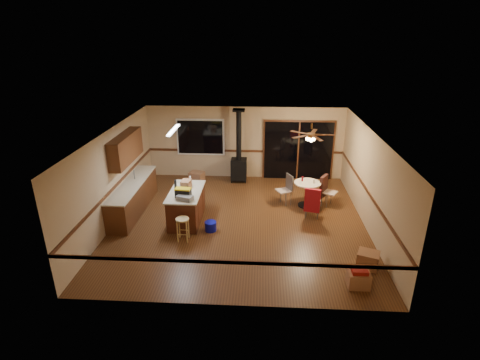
# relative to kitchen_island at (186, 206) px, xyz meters

# --- Properties ---
(floor) EXTENTS (7.00, 7.00, 0.00)m
(floor) POSITION_rel_kitchen_island_xyz_m (1.50, 0.00, -0.45)
(floor) COLOR #512E16
(floor) RESTS_ON ground
(ceiling) EXTENTS (7.00, 7.00, 0.00)m
(ceiling) POSITION_rel_kitchen_island_xyz_m (1.50, 0.00, 2.15)
(ceiling) COLOR silver
(ceiling) RESTS_ON ground
(wall_back) EXTENTS (7.00, 0.00, 7.00)m
(wall_back) POSITION_rel_kitchen_island_xyz_m (1.50, 3.50, 0.85)
(wall_back) COLOR tan
(wall_back) RESTS_ON ground
(wall_front) EXTENTS (7.00, 0.00, 7.00)m
(wall_front) POSITION_rel_kitchen_island_xyz_m (1.50, -3.50, 0.85)
(wall_front) COLOR tan
(wall_front) RESTS_ON ground
(wall_left) EXTENTS (0.00, 7.00, 7.00)m
(wall_left) POSITION_rel_kitchen_island_xyz_m (-2.00, 0.00, 0.85)
(wall_left) COLOR tan
(wall_left) RESTS_ON ground
(wall_right) EXTENTS (0.00, 7.00, 7.00)m
(wall_right) POSITION_rel_kitchen_island_xyz_m (5.00, 0.00, 0.85)
(wall_right) COLOR tan
(wall_right) RESTS_ON ground
(chair_rail) EXTENTS (7.00, 7.00, 0.08)m
(chair_rail) POSITION_rel_kitchen_island_xyz_m (1.50, 0.00, 0.55)
(chair_rail) COLOR #4A2512
(chair_rail) RESTS_ON ground
(window) EXTENTS (1.72, 0.10, 1.32)m
(window) POSITION_rel_kitchen_island_xyz_m (-0.10, 3.45, 1.05)
(window) COLOR black
(window) RESTS_ON ground
(sliding_door) EXTENTS (2.52, 0.10, 2.10)m
(sliding_door) POSITION_rel_kitchen_island_xyz_m (3.40, 3.45, 0.60)
(sliding_door) COLOR black
(sliding_door) RESTS_ON ground
(lower_cabinets) EXTENTS (0.60, 3.00, 0.86)m
(lower_cabinets) POSITION_rel_kitchen_island_xyz_m (-1.70, 0.50, -0.02)
(lower_cabinets) COLOR #562D16
(lower_cabinets) RESTS_ON ground
(countertop) EXTENTS (0.64, 3.04, 0.04)m
(countertop) POSITION_rel_kitchen_island_xyz_m (-1.70, 0.50, 0.43)
(countertop) COLOR beige
(countertop) RESTS_ON lower_cabinets
(upper_cabinets) EXTENTS (0.35, 2.00, 0.80)m
(upper_cabinets) POSITION_rel_kitchen_island_xyz_m (-1.83, 0.70, 1.45)
(upper_cabinets) COLOR #562D16
(upper_cabinets) RESTS_ON ground
(kitchen_island) EXTENTS (0.88, 1.68, 0.90)m
(kitchen_island) POSITION_rel_kitchen_island_xyz_m (0.00, 0.00, 0.00)
(kitchen_island) COLOR #4D2113
(kitchen_island) RESTS_ON ground
(wood_stove) EXTENTS (0.55, 0.50, 2.52)m
(wood_stove) POSITION_rel_kitchen_island_xyz_m (1.30, 3.05, 0.28)
(wood_stove) COLOR black
(wood_stove) RESTS_ON ground
(ceiling_fan) EXTENTS (0.24, 0.24, 0.55)m
(ceiling_fan) POSITION_rel_kitchen_island_xyz_m (3.50, 1.13, 1.76)
(ceiling_fan) COLOR brown
(ceiling_fan) RESTS_ON ceiling
(fluorescent_strip) EXTENTS (0.10, 1.20, 0.04)m
(fluorescent_strip) POSITION_rel_kitchen_island_xyz_m (-0.30, 0.30, 2.11)
(fluorescent_strip) COLOR white
(fluorescent_strip) RESTS_ON ceiling
(toolbox_grey) EXTENTS (0.46, 0.35, 0.13)m
(toolbox_grey) POSITION_rel_kitchen_island_xyz_m (0.10, -0.58, 0.51)
(toolbox_grey) COLOR slate
(toolbox_grey) RESTS_ON kitchen_island
(toolbox_black) EXTENTS (0.43, 0.26, 0.23)m
(toolbox_black) POSITION_rel_kitchen_island_xyz_m (0.02, -0.40, 0.56)
(toolbox_black) COLOR black
(toolbox_black) RESTS_ON kitchen_island
(toolbox_yellow_lid) EXTENTS (0.44, 0.26, 0.03)m
(toolbox_yellow_lid) POSITION_rel_kitchen_island_xyz_m (0.02, -0.40, 0.69)
(toolbox_yellow_lid) COLOR gold
(toolbox_yellow_lid) RESTS_ON toolbox_black
(box_on_island) EXTENTS (0.28, 0.36, 0.22)m
(box_on_island) POSITION_rel_kitchen_island_xyz_m (-0.03, 0.25, 0.56)
(box_on_island) COLOR #966342
(box_on_island) RESTS_ON kitchen_island
(bottle_dark) EXTENTS (0.08, 0.08, 0.25)m
(bottle_dark) POSITION_rel_kitchen_island_xyz_m (-0.32, 0.19, 0.57)
(bottle_dark) COLOR black
(bottle_dark) RESTS_ON kitchen_island
(bottle_pink) EXTENTS (0.08, 0.08, 0.20)m
(bottle_pink) POSITION_rel_kitchen_island_xyz_m (0.05, 0.26, 0.55)
(bottle_pink) COLOR #D84C8C
(bottle_pink) RESTS_ON kitchen_island
(bottle_white) EXTENTS (0.07, 0.07, 0.16)m
(bottle_white) POSITION_rel_kitchen_island_xyz_m (0.00, 0.72, 0.53)
(bottle_white) COLOR white
(bottle_white) RESTS_ON kitchen_island
(bar_stool) EXTENTS (0.39, 0.39, 0.62)m
(bar_stool) POSITION_rel_kitchen_island_xyz_m (0.11, -1.09, -0.14)
(bar_stool) COLOR tan
(bar_stool) RESTS_ON floor
(blue_bucket) EXTENTS (0.33, 0.33, 0.26)m
(blue_bucket) POSITION_rel_kitchen_island_xyz_m (0.75, -0.57, -0.32)
(blue_bucket) COLOR #0B0FA4
(blue_bucket) RESTS_ON floor
(dining_table) EXTENTS (0.80, 0.80, 0.78)m
(dining_table) POSITION_rel_kitchen_island_xyz_m (3.50, 1.13, 0.07)
(dining_table) COLOR black
(dining_table) RESTS_ON ground
(glass_red) EXTENTS (0.07, 0.07, 0.15)m
(glass_red) POSITION_rel_kitchen_island_xyz_m (3.35, 1.23, 0.40)
(glass_red) COLOR #590C14
(glass_red) RESTS_ON dining_table
(glass_cream) EXTENTS (0.06, 0.06, 0.12)m
(glass_cream) POSITION_rel_kitchen_island_xyz_m (3.68, 1.08, 0.39)
(glass_cream) COLOR beige
(glass_cream) RESTS_ON dining_table
(chair_left) EXTENTS (0.54, 0.54, 0.51)m
(chair_left) POSITION_rel_kitchen_island_xyz_m (2.90, 1.28, 0.14)
(chair_left) COLOR tan
(chair_left) RESTS_ON ground
(chair_near) EXTENTS (0.52, 0.55, 0.70)m
(chair_near) POSITION_rel_kitchen_island_xyz_m (3.56, 0.26, 0.14)
(chair_near) COLOR tan
(chair_near) RESTS_ON ground
(chair_right) EXTENTS (0.61, 0.60, 0.70)m
(chair_right) POSITION_rel_kitchen_island_xyz_m (4.04, 1.28, 0.14)
(chair_right) COLOR tan
(chair_right) RESTS_ON ground
(box_under_window) EXTENTS (0.59, 0.53, 0.39)m
(box_under_window) POSITION_rel_kitchen_island_xyz_m (-0.19, 2.85, -0.26)
(box_under_window) COLOR #966342
(box_under_window) RESTS_ON floor
(box_corner_a) EXTENTS (0.46, 0.38, 0.34)m
(box_corner_a) POSITION_rel_kitchen_island_xyz_m (4.19, -2.74, -0.28)
(box_corner_a) COLOR #966342
(box_corner_a) RESTS_ON floor
(box_corner_b) EXTENTS (0.58, 0.55, 0.38)m
(box_corner_b) POSITION_rel_kitchen_island_xyz_m (4.57, -2.02, -0.26)
(box_corner_b) COLOR #966342
(box_corner_b) RESTS_ON floor
(box_small_red) EXTENTS (0.33, 0.28, 0.09)m
(box_small_red) POSITION_rel_kitchen_island_xyz_m (4.19, -2.74, -0.07)
(box_small_red) COLOR maroon
(box_small_red) RESTS_ON box_corner_a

